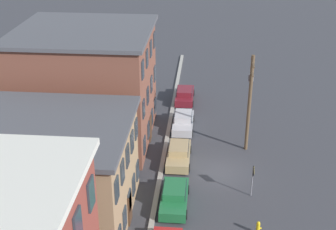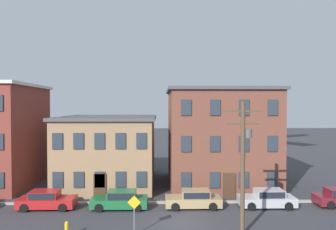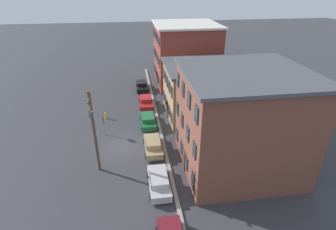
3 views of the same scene
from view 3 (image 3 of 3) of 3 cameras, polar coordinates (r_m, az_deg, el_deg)
name	(u,v)px [view 3 (image 3 of 3)]	position (r m, az deg, el deg)	size (l,w,h in m)	color
ground_plane	(124,146)	(30.30, -9.61, -6.72)	(200.00, 200.00, 0.00)	#38383D
kerb_strip	(163,142)	(30.39, -1.08, -6.00)	(56.00, 0.36, 0.16)	#9E998E
apartment_corner	(186,54)	(47.28, 3.83, 13.08)	(11.22, 10.64, 10.35)	brown
apartment_midblock	(211,90)	(36.05, 9.41, 5.41)	(9.58, 12.47, 7.05)	#9E7A56
apartment_far	(240,121)	(25.61, 15.44, -1.24)	(10.68, 11.06, 9.87)	brown
car_black	(142,85)	(45.21, -5.71, 6.43)	(4.40, 1.92, 1.43)	black
car_red	(146,101)	(39.03, -4.82, 2.98)	(4.40, 1.92, 1.43)	#B21E1E
car_green	(148,120)	(33.79, -4.34, -1.07)	(4.40, 1.92, 1.43)	#1E6638
car_tan	(153,145)	(28.81, -3.27, -6.52)	(4.40, 1.92, 1.43)	tan
car_silver	(159,181)	(24.15, -1.97, -14.26)	(4.40, 1.92, 1.43)	#B7B7BC
caution_sign	(103,122)	(32.17, -13.90, -1.48)	(0.94, 0.08, 2.56)	slate
utility_pole	(94,129)	(24.81, -15.87, -2.90)	(2.40, 0.44, 8.37)	brown
fire_hydrant	(106,115)	(36.41, -13.39, -0.05)	(0.24, 0.34, 0.96)	yellow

